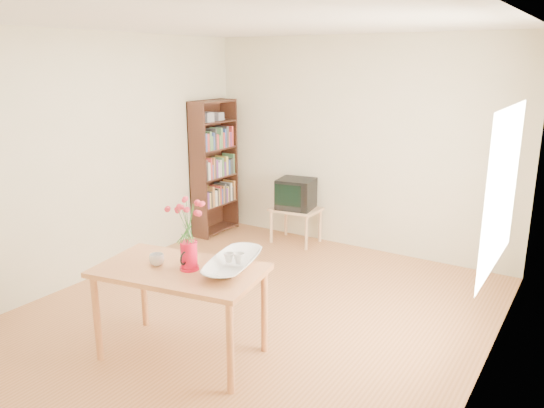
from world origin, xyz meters
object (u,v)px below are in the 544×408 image
Objects in this scene: television at (297,193)px; pitcher at (189,257)px; table at (180,279)px; bowl at (233,240)px; mug at (157,260)px.

pitcher is at bearing -86.17° from television.
television reaches higher than table.
bowl is 2.85m from television.
mug is 0.63m from bowl.
table is at bearing -175.12° from pitcher.
bowl reaches higher than table.
table is at bearing -146.54° from bowl.
pitcher is 0.47× the size of bowl.
television is (-0.70, 2.86, -0.20)m from pitcher.
mug is at bearing -177.73° from pitcher.
bowl is (0.35, 0.23, 0.32)m from table.
pitcher reaches higher than mug.
bowl reaches higher than mug.
mug is 0.24× the size of bowl.
table is 0.52m from bowl.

